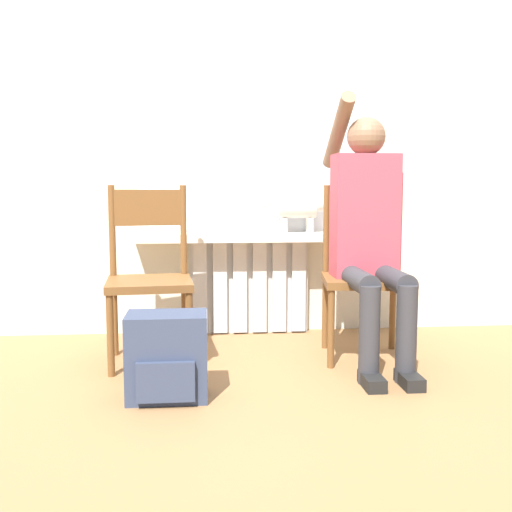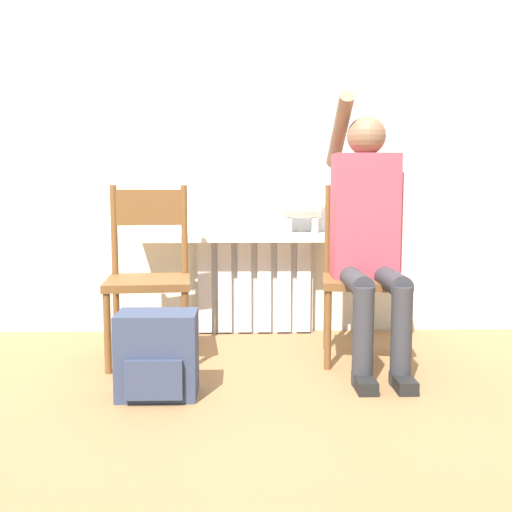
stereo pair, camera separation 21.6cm
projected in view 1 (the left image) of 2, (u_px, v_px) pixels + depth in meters
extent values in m
plane|color=olive|center=(269.00, 393.00, 2.71)|extent=(12.00, 12.00, 0.00)
cube|color=beige|center=(248.00, 120.00, 3.77)|extent=(7.00, 0.06, 2.70)
cube|color=silver|center=(249.00, 286.00, 3.83)|extent=(0.75, 0.05, 0.60)
cube|color=silver|center=(200.00, 288.00, 3.76)|extent=(0.09, 0.03, 0.57)
cube|color=silver|center=(220.00, 288.00, 3.77)|extent=(0.09, 0.03, 0.57)
cube|color=silver|center=(240.00, 288.00, 3.78)|extent=(0.09, 0.03, 0.57)
cube|color=silver|center=(260.00, 287.00, 3.79)|extent=(0.09, 0.03, 0.57)
cube|color=silver|center=(279.00, 287.00, 3.80)|extent=(0.09, 0.03, 0.57)
cube|color=silver|center=(299.00, 287.00, 3.81)|extent=(0.09, 0.03, 0.57)
cube|color=silver|center=(250.00, 237.00, 3.71)|extent=(1.44, 0.23, 0.05)
cube|color=white|center=(249.00, 131.00, 3.75)|extent=(1.39, 0.01, 1.26)
cube|color=brown|center=(149.00, 283.00, 3.13)|extent=(0.47, 0.47, 0.04)
cylinder|color=brown|center=(110.00, 336.00, 2.93)|extent=(0.04, 0.04, 0.41)
cylinder|color=brown|center=(189.00, 332.00, 3.00)|extent=(0.04, 0.04, 0.41)
cylinder|color=brown|center=(115.00, 319.00, 3.31)|extent=(0.04, 0.04, 0.41)
cylinder|color=brown|center=(185.00, 316.00, 3.38)|extent=(0.04, 0.04, 0.41)
cylinder|color=brown|center=(112.00, 231.00, 3.25)|extent=(0.04, 0.04, 0.49)
cylinder|color=brown|center=(183.00, 230.00, 3.32)|extent=(0.04, 0.04, 0.49)
cube|color=brown|center=(148.00, 208.00, 3.27)|extent=(0.39, 0.06, 0.20)
cube|color=brown|center=(364.00, 280.00, 3.23)|extent=(0.49, 0.49, 0.04)
cylinder|color=brown|center=(331.00, 329.00, 3.07)|extent=(0.04, 0.04, 0.41)
cylinder|color=brown|center=(407.00, 330.00, 3.06)|extent=(0.04, 0.04, 0.41)
cylinder|color=brown|center=(325.00, 313.00, 3.46)|extent=(0.04, 0.04, 0.41)
cylinder|color=brown|center=(392.00, 314.00, 3.44)|extent=(0.04, 0.04, 0.41)
cylinder|color=brown|center=(326.00, 229.00, 3.40)|extent=(0.04, 0.04, 0.49)
cylinder|color=brown|center=(395.00, 229.00, 3.39)|extent=(0.04, 0.04, 0.49)
cube|color=brown|center=(361.00, 207.00, 3.38)|extent=(0.39, 0.07, 0.20)
cylinder|color=#333338|center=(358.00, 280.00, 3.02)|extent=(0.11, 0.45, 0.11)
cylinder|color=#333338|center=(393.00, 279.00, 3.03)|extent=(0.11, 0.45, 0.11)
cylinder|color=#333338|center=(369.00, 335.00, 2.82)|extent=(0.10, 0.10, 0.47)
cylinder|color=#333338|center=(406.00, 334.00, 2.84)|extent=(0.10, 0.10, 0.47)
cube|color=black|center=(372.00, 381.00, 2.78)|extent=(0.09, 0.20, 0.06)
cube|color=black|center=(409.00, 380.00, 2.80)|extent=(0.09, 0.20, 0.06)
cube|color=#B74251|center=(365.00, 216.00, 3.21)|extent=(0.34, 0.20, 0.66)
sphere|color=#846047|center=(366.00, 137.00, 3.17)|extent=(0.20, 0.20, 0.20)
cylinder|color=#846047|center=(338.00, 132.00, 3.29)|extent=(0.08, 0.50, 0.38)
cylinder|color=#B74251|center=(394.00, 222.00, 3.19)|extent=(0.08, 0.08, 0.52)
cylinder|color=silver|center=(297.00, 207.00, 3.74)|extent=(0.23, 0.13, 0.13)
sphere|color=silver|center=(320.00, 204.00, 3.75)|extent=(0.10, 0.10, 0.10)
cone|color=silver|center=(321.00, 197.00, 3.72)|extent=(0.03, 0.03, 0.03)
cone|color=silver|center=(319.00, 197.00, 3.77)|extent=(0.03, 0.03, 0.03)
cylinder|color=silver|center=(311.00, 225.00, 3.72)|extent=(0.04, 0.04, 0.09)
cylinder|color=silver|center=(309.00, 225.00, 3.79)|extent=(0.04, 0.04, 0.09)
cylinder|color=silver|center=(285.00, 226.00, 3.71)|extent=(0.04, 0.04, 0.09)
cylinder|color=silver|center=(283.00, 225.00, 3.78)|extent=(0.04, 0.04, 0.09)
cylinder|color=silver|center=(270.00, 202.00, 3.72)|extent=(0.16, 0.03, 0.11)
cube|color=#333D56|center=(167.00, 356.00, 2.63)|extent=(0.35, 0.23, 0.38)
cube|color=#333D56|center=(166.00, 382.00, 2.51)|extent=(0.25, 0.03, 0.17)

